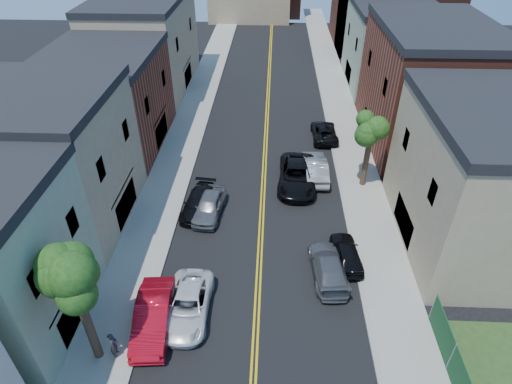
# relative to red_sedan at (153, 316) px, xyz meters

# --- Properties ---
(sidewalk_left) EXTENTS (3.20, 100.00, 0.15)m
(sidewalk_left) POSITION_rel_red_sedan_xyz_m (-2.40, 24.05, -0.77)
(sidewalk_left) COLOR gray
(sidewalk_left) RESTS_ON ground
(sidewalk_right) EXTENTS (3.20, 100.00, 0.15)m
(sidewalk_right) POSITION_rel_red_sedan_xyz_m (13.40, 24.05, -0.77)
(sidewalk_right) COLOR gray
(sidewalk_right) RESTS_ON ground
(curb_left) EXTENTS (0.30, 100.00, 0.15)m
(curb_left) POSITION_rel_red_sedan_xyz_m (-0.65, 24.05, -0.77)
(curb_left) COLOR gray
(curb_left) RESTS_ON ground
(curb_right) EXTENTS (0.30, 100.00, 0.15)m
(curb_right) POSITION_rel_red_sedan_xyz_m (11.65, 24.05, -0.77)
(curb_right) COLOR gray
(curb_right) RESTS_ON ground
(bldg_left_tan_near) EXTENTS (9.00, 10.00, 9.00)m
(bldg_left_tan_near) POSITION_rel_red_sedan_xyz_m (-8.50, 9.05, 3.66)
(bldg_left_tan_near) COLOR #998466
(bldg_left_tan_near) RESTS_ON ground
(bldg_left_brick) EXTENTS (9.00, 12.00, 8.00)m
(bldg_left_brick) POSITION_rel_red_sedan_xyz_m (-8.50, 20.05, 3.16)
(bldg_left_brick) COLOR brown
(bldg_left_brick) RESTS_ON ground
(bldg_left_tan_far) EXTENTS (9.00, 16.00, 9.50)m
(bldg_left_tan_far) POSITION_rel_red_sedan_xyz_m (-8.50, 34.05, 3.91)
(bldg_left_tan_far) COLOR #998466
(bldg_left_tan_far) RESTS_ON ground
(bldg_right_tan) EXTENTS (9.00, 12.00, 9.00)m
(bldg_right_tan) POSITION_rel_red_sedan_xyz_m (19.50, 8.05, 3.66)
(bldg_right_tan) COLOR #998466
(bldg_right_tan) RESTS_ON ground
(bldg_right_brick) EXTENTS (9.00, 14.00, 10.00)m
(bldg_right_brick) POSITION_rel_red_sedan_xyz_m (19.50, 22.05, 4.16)
(bldg_right_brick) COLOR brown
(bldg_right_brick) RESTS_ON ground
(bldg_right_palegrn) EXTENTS (9.00, 12.00, 8.50)m
(bldg_right_palegrn) POSITION_rel_red_sedan_xyz_m (19.50, 36.05, 3.41)
(bldg_right_palegrn) COLOR gray
(bldg_right_palegrn) RESTS_ON ground
(tree_left_mid) EXTENTS (5.20, 5.20, 9.29)m
(tree_left_mid) POSITION_rel_red_sedan_xyz_m (-2.38, -1.94, 5.74)
(tree_left_mid) COLOR #3B261D
(tree_left_mid) RESTS_ON sidewalk_left
(tree_right_far) EXTENTS (4.40, 4.40, 8.03)m
(tree_right_far) POSITION_rel_red_sedan_xyz_m (13.42, 14.06, 4.92)
(tree_right_far) COLOR #3B261D
(tree_right_far) RESTS_ON sidewalk_right
(red_sedan) EXTENTS (2.20, 5.24, 1.68)m
(red_sedan) POSITION_rel_red_sedan_xyz_m (0.00, 0.00, 0.00)
(red_sedan) COLOR red
(red_sedan) RESTS_ON ground
(white_pickup) EXTENTS (2.42, 5.14, 1.42)m
(white_pickup) POSITION_rel_red_sedan_xyz_m (1.70, 0.92, -0.13)
(white_pickup) COLOR silver
(white_pickup) RESTS_ON ground
(grey_car_left) EXTENTS (2.31, 4.71, 1.55)m
(grey_car_left) POSITION_rel_red_sedan_xyz_m (1.70, 9.85, -0.07)
(grey_car_left) COLOR #5B5D63
(grey_car_left) RESTS_ON ground
(black_car_left) EXTENTS (2.48, 4.89, 1.36)m
(black_car_left) POSITION_rel_red_sedan_xyz_m (0.83, 10.33, -0.16)
(black_car_left) COLOR black
(black_car_left) RESTS_ON ground
(grey_car_right) EXTENTS (2.37, 5.07, 1.43)m
(grey_car_right) POSITION_rel_red_sedan_xyz_m (9.72, 4.19, -0.13)
(grey_car_right) COLOR #505257
(grey_car_right) RESTS_ON ground
(black_car_right) EXTENTS (1.94, 4.14, 1.37)m
(black_car_right) POSITION_rel_red_sedan_xyz_m (11.00, 5.47, -0.16)
(black_car_right) COLOR black
(black_car_right) RESTS_ON ground
(silver_car_right) EXTENTS (1.98, 5.20, 1.69)m
(silver_car_right) POSITION_rel_red_sedan_xyz_m (9.67, 15.19, 0.01)
(silver_car_right) COLOR #9FA1A7
(silver_car_right) RESTS_ON ground
(dark_car_right_far) EXTENTS (2.36, 4.90, 1.35)m
(dark_car_right_far) POSITION_rel_red_sedan_xyz_m (11.00, 21.84, -0.17)
(dark_car_right_far) COLOR black
(dark_car_right_far) RESTS_ON ground
(black_suv_lane) EXTENTS (3.23, 6.42, 1.74)m
(black_suv_lane) POSITION_rel_red_sedan_xyz_m (8.14, 13.94, 0.03)
(black_suv_lane) COLOR black
(black_suv_lane) RESTS_ON ground
(pedestrian_left) EXTENTS (0.53, 0.67, 1.63)m
(pedestrian_left) POSITION_rel_red_sedan_xyz_m (-1.51, -1.90, 0.12)
(pedestrian_left) COLOR #26252C
(pedestrian_left) RESTS_ON sidewalk_left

